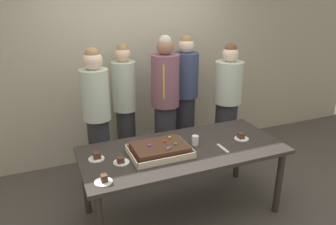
# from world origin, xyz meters

# --- Properties ---
(ground_plane) EXTENTS (12.00, 12.00, 0.00)m
(ground_plane) POSITION_xyz_m (0.00, 0.00, 0.00)
(ground_plane) COLOR #4C4742
(interior_back_panel) EXTENTS (8.00, 0.12, 3.00)m
(interior_back_panel) POSITION_xyz_m (0.00, 1.60, 1.50)
(interior_back_panel) COLOR #B2A893
(interior_back_panel) RESTS_ON ground_plane
(party_table) EXTENTS (2.05, 0.92, 0.76)m
(party_table) POSITION_xyz_m (0.00, 0.00, 0.68)
(party_table) COLOR #2D2826
(party_table) RESTS_ON ground_plane
(sheet_cake) EXTENTS (0.59, 0.42, 0.12)m
(sheet_cake) POSITION_xyz_m (-0.26, -0.02, 0.81)
(sheet_cake) COLOR beige
(sheet_cake) RESTS_ON party_table
(plated_slice_near_left) EXTENTS (0.15, 0.15, 0.07)m
(plated_slice_near_left) POSITION_xyz_m (0.67, -0.03, 0.79)
(plated_slice_near_left) COLOR white
(plated_slice_near_left) RESTS_ON party_table
(plated_slice_near_right) EXTENTS (0.15, 0.15, 0.07)m
(plated_slice_near_right) POSITION_xyz_m (-0.87, -0.31, 0.79)
(plated_slice_near_right) COLOR white
(plated_slice_near_right) RESTS_ON party_table
(plated_slice_far_left) EXTENTS (0.15, 0.15, 0.07)m
(plated_slice_far_left) POSITION_xyz_m (-0.85, 0.11, 0.79)
(plated_slice_far_left) COLOR white
(plated_slice_far_left) RESTS_ON party_table
(plated_slice_far_right) EXTENTS (0.15, 0.15, 0.06)m
(plated_slice_far_right) POSITION_xyz_m (-0.65, -0.05, 0.78)
(plated_slice_far_right) COLOR white
(plated_slice_far_right) RESTS_ON party_table
(drink_cup_nearest) EXTENTS (0.07, 0.07, 0.10)m
(drink_cup_nearest) POSITION_xyz_m (0.15, 0.03, 0.81)
(drink_cup_nearest) COLOR white
(drink_cup_nearest) RESTS_ON party_table
(cake_server_utensil) EXTENTS (0.03, 0.20, 0.01)m
(cake_server_utensil) POSITION_xyz_m (0.37, -0.16, 0.77)
(cake_server_utensil) COLOR silver
(cake_server_utensil) RESTS_ON party_table
(person_serving_front) EXTENTS (0.30, 0.30, 1.67)m
(person_serving_front) POSITION_xyz_m (-0.27, 1.20, 0.88)
(person_serving_front) COLOR #28282D
(person_serving_front) RESTS_ON ground_plane
(person_green_shirt_behind) EXTENTS (0.31, 0.31, 1.71)m
(person_green_shirt_behind) POSITION_xyz_m (-0.70, 0.80, 0.90)
(person_green_shirt_behind) COLOR #28282D
(person_green_shirt_behind) RESTS_ON ground_plane
(person_striped_tie_right) EXTENTS (0.35, 0.35, 1.78)m
(person_striped_tie_right) POSITION_xyz_m (0.17, 0.91, 0.93)
(person_striped_tie_right) COLOR #28282D
(person_striped_tie_right) RESTS_ON ground_plane
(person_far_right_suit) EXTENTS (0.37, 0.37, 1.65)m
(person_far_right_suit) POSITION_xyz_m (1.03, 0.82, 0.85)
(person_far_right_suit) COLOR #28282D
(person_far_right_suit) RESTS_ON ground_plane
(person_left_edge_reaching) EXTENTS (0.34, 0.34, 1.73)m
(person_left_edge_reaching) POSITION_xyz_m (0.59, 1.19, 0.90)
(person_left_edge_reaching) COLOR #28282D
(person_left_edge_reaching) RESTS_ON ground_plane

